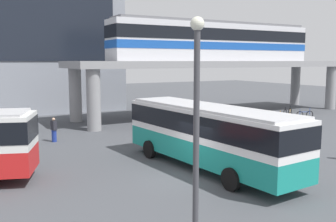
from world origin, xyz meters
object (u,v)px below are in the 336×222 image
at_px(bicycle_orange, 285,116).
at_px(bicycle_black, 288,112).
at_px(bus_main, 207,130).
at_px(bicycle_brown, 268,121).
at_px(bicycle_red, 179,124).
at_px(bicycle_silver, 234,122).
at_px(train, 215,41).
at_px(pedestrian_walking_across, 54,130).
at_px(bicycle_blue, 305,115).

height_order(bicycle_orange, bicycle_black, same).
bearing_deg(bus_main, bicycle_brown, 34.78).
distance_m(bicycle_red, bicycle_brown, 7.88).
bearing_deg(bicycle_silver, bicycle_brown, -16.03).
distance_m(train, bicycle_brown, 10.05).
bearing_deg(bicycle_brown, bicycle_silver, 163.97).
height_order(bicycle_brown, pedestrian_walking_across, pedestrian_walking_across).
distance_m(train, bicycle_orange, 9.95).
height_order(bus_main, bicycle_orange, bus_main).
distance_m(bicycle_red, bicycle_blue, 13.33).
bearing_deg(bicycle_orange, bicycle_brown, -160.69).
bearing_deg(train, pedestrian_walking_across, -162.86).
bearing_deg(bicycle_silver, bicycle_black, 14.64).
distance_m(train, bicycle_red, 11.27).
relative_size(train, pedestrian_walking_across, 13.33).
bearing_deg(train, bicycle_blue, -45.32).
distance_m(bicycle_silver, bicycle_brown, 3.09).
xyz_separation_m(bicycle_red, bicycle_blue, (13.28, -1.07, 0.00)).
distance_m(bus_main, pedestrian_walking_across, 11.72).
bearing_deg(bus_main, bicycle_black, 33.01).
height_order(bicycle_orange, bicycle_blue, same).
height_order(bicycle_red, bicycle_brown, same).
bearing_deg(train, bicycle_orange, -59.15).
distance_m(bicycle_black, bicycle_brown, 6.40).
distance_m(bicycle_orange, bicycle_blue, 2.47).
bearing_deg(bicycle_silver, train, 67.87).
height_order(bicycle_black, bicycle_brown, same).
relative_size(bicycle_orange, bicycle_red, 0.99).
height_order(train, bicycle_red, train).
distance_m(train, bus_main, 20.38).
height_order(train, bicycle_blue, train).
xyz_separation_m(bus_main, bicycle_silver, (9.28, 9.36, -1.63)).
height_order(bicycle_silver, pedestrian_walking_across, pedestrian_walking_across).
distance_m(bicycle_black, bicycle_blue, 2.07).
xyz_separation_m(bicycle_black, pedestrian_walking_across, (-23.12, -1.20, 0.41)).
bearing_deg(bicycle_orange, pedestrian_walking_across, 177.88).
bearing_deg(bicycle_blue, pedestrian_walking_across, 177.85).
height_order(bus_main, bicycle_brown, bus_main).
bearing_deg(bicycle_orange, bus_main, -148.08).
relative_size(bus_main, bicycle_black, 6.51).
distance_m(bus_main, bicycle_blue, 20.37).
bearing_deg(bicycle_brown, bicycle_red, 164.59).
xyz_separation_m(bus_main, bicycle_black, (17.85, 11.59, -1.63)).
xyz_separation_m(bicycle_blue, bicycle_brown, (-5.69, -1.02, 0.00)).
bearing_deg(bicycle_silver, bicycle_red, 165.00).
height_order(bicycle_silver, bicycle_orange, same).
relative_size(bicycle_silver, bicycle_blue, 0.95).
bearing_deg(bicycle_brown, bicycle_blue, 10.20).
relative_size(train, bicycle_silver, 13.32).
distance_m(bus_main, bicycle_orange, 18.29).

